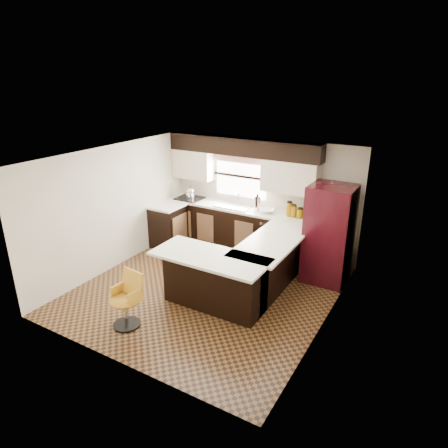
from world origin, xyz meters
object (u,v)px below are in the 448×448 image
Objects in this scene: peninsula_long at (268,265)px; peninsula_return at (215,281)px; refrigerator at (329,234)px; bar_chair at (125,301)px.

peninsula_return is at bearing -118.30° from peninsula_long.
refrigerator is at bearing 46.90° from peninsula_long.
peninsula_long is 1.24m from refrigerator.
refrigerator reaches higher than peninsula_long.
bar_chair is at bearing -126.69° from peninsula_return.
peninsula_long is 1.18× the size of peninsula_return.
peninsula_long is 2.56m from bar_chair.
refrigerator is (1.32, 1.82, 0.46)m from peninsula_return.
peninsula_long is 1.11m from peninsula_return.
peninsula_long is at bearing 63.71° from bar_chair.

